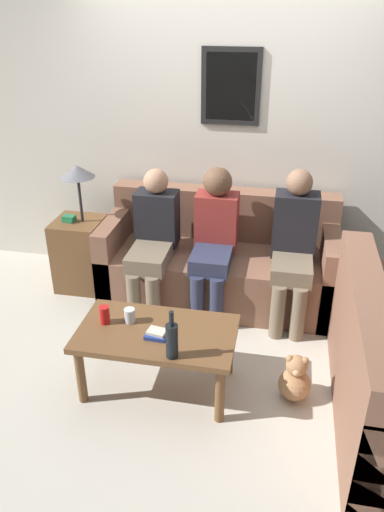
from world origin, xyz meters
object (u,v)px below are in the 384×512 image
(drinking_glass, at_px, (130,315))
(person_middle, at_px, (214,235))
(person_right, at_px, (294,243))
(wine_bottle, at_px, (172,340))
(couch_main, at_px, (219,262))
(person_left, at_px, (153,237))
(coffee_table, at_px, (157,339))
(teddy_bear, at_px, (295,380))

(drinking_glass, height_order, person_middle, person_middle)
(person_middle, bearing_deg, person_right, -3.07)
(wine_bottle, relative_size, person_right, 0.26)
(couch_main, xyz_separation_m, person_left, (-0.52, -0.23, 0.31))
(coffee_table, bearing_deg, teddy_bear, 3.98)
(couch_main, relative_size, teddy_bear, 5.80)
(person_right, bearing_deg, person_left, -178.69)
(couch_main, distance_m, person_middle, 0.38)
(person_right, distance_m, teddy_bear, 1.10)
(drinking_glass, bearing_deg, person_left, 95.45)
(couch_main, distance_m, person_left, 0.64)
(person_left, distance_m, teddy_bear, 1.59)
(person_middle, relative_size, teddy_bear, 3.50)
(coffee_table, bearing_deg, wine_bottle, -55.44)
(wine_bottle, bearing_deg, person_right, 61.95)
(wine_bottle, distance_m, person_left, 1.32)
(drinking_glass, relative_size, person_right, 0.08)
(couch_main, height_order, teddy_bear, couch_main)
(coffee_table, xyz_separation_m, person_left, (-0.29, 1.01, 0.23))
(wine_bottle, height_order, person_left, person_left)
(person_right, relative_size, teddy_bear, 3.60)
(person_middle, bearing_deg, wine_bottle, -92.17)
(coffee_table, distance_m, person_middle, 1.12)
(couch_main, xyz_separation_m, drinking_glass, (-0.43, -1.18, 0.19))
(coffee_table, bearing_deg, person_right, 51.46)
(drinking_glass, bearing_deg, person_right, 43.54)
(drinking_glass, distance_m, teddy_bear, 1.15)
(wine_bottle, relative_size, teddy_bear, 0.95)
(drinking_glass, height_order, person_left, person_left)
(wine_bottle, xyz_separation_m, person_middle, (0.05, 1.30, 0.07))
(coffee_table, height_order, person_left, person_left)
(wine_bottle, bearing_deg, drinking_glass, 140.25)
(wine_bottle, bearing_deg, person_left, 109.58)
(coffee_table, xyz_separation_m, teddy_bear, (0.90, 0.06, -0.24))
(person_left, relative_size, person_right, 0.95)
(person_middle, xyz_separation_m, teddy_bear, (0.69, -1.01, -0.50))
(couch_main, bearing_deg, teddy_bear, -60.58)
(couch_main, bearing_deg, person_right, -18.81)
(wine_bottle, xyz_separation_m, person_right, (0.67, 1.26, 0.08))
(drinking_glass, bearing_deg, person_middle, 68.35)
(teddy_bear, bearing_deg, couch_main, 119.42)
(teddy_bear, bearing_deg, person_right, 93.94)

